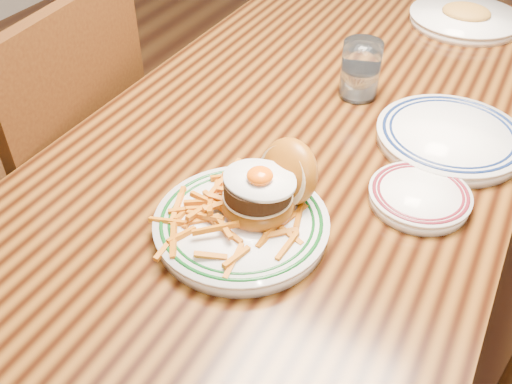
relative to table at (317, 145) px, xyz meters
The scene contains 8 objects.
floor 0.66m from the table, ahead, with size 6.00×6.00×0.00m, color black.
table is the anchor object (origin of this frame).
chair_left 0.65m from the table, 158.32° to the right, with size 0.50×0.50×0.98m.
main_plate 0.41m from the table, 84.45° to the right, with size 0.29×0.30×0.14m.
side_plate 0.35m from the table, 35.80° to the right, with size 0.18×0.18×0.03m.
rear_plate 0.29m from the table, ahead, with size 0.29×0.29×0.03m.
water_glass 0.18m from the table, 64.72° to the left, with size 0.08×0.08×0.13m.
far_plate 0.63m from the table, 73.76° to the left, with size 0.30×0.30×0.05m.
Camera 1 is at (0.37, -0.99, 1.40)m, focal length 40.00 mm.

